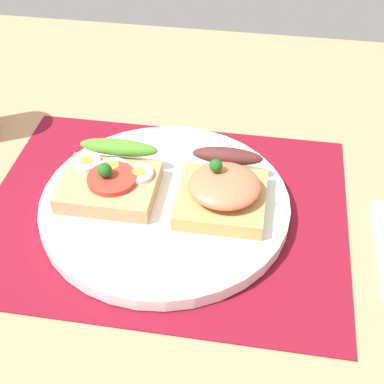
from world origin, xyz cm
name	(u,v)px	position (x,y,z in cm)	size (l,w,h in cm)	color
ground_plane	(166,221)	(0.00, 0.00, -1.60)	(120.00, 90.00, 3.20)	tan
placemat	(165,210)	(0.00, 0.00, 0.15)	(39.82, 31.19, 0.30)	maroon
plate	(165,204)	(0.00, 0.00, 1.07)	(27.25, 27.25, 1.55)	white
sandwich_egg_tomato	(111,178)	(-6.13, 0.93, 3.29)	(10.31, 9.80, 4.08)	tan
sandwich_salmon	(223,188)	(6.25, 0.63, 3.77)	(9.31, 10.64, 5.45)	tan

